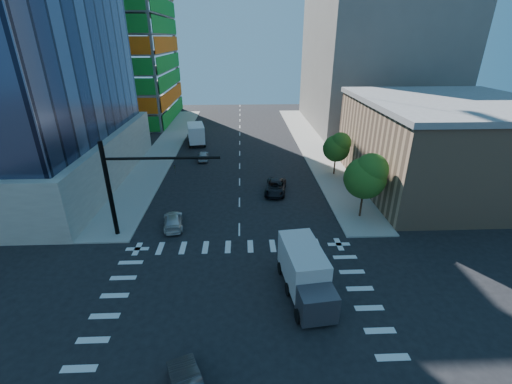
{
  "coord_description": "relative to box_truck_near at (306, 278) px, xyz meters",
  "views": [
    {
      "loc": [
        0.43,
        -16.84,
        17.05
      ],
      "look_at": [
        1.46,
        8.0,
        5.78
      ],
      "focal_mm": 24.0,
      "sensor_mm": 36.0,
      "label": 1
    }
  ],
  "objects": [
    {
      "name": "ground",
      "position": [
        -4.8,
        -2.52,
        -1.48
      ],
      "size": [
        160.0,
        160.0,
        0.0
      ],
      "primitive_type": "plane",
      "color": "black",
      "rests_on": "ground"
    },
    {
      "name": "road_markings",
      "position": [
        -4.8,
        -2.52,
        -1.48
      ],
      "size": [
        20.0,
        20.0,
        0.01
      ],
      "primitive_type": "cube",
      "color": "silver",
      "rests_on": "ground"
    },
    {
      "name": "sidewalk_ne",
      "position": [
        7.7,
        37.48,
        -1.41
      ],
      "size": [
        5.0,
        60.0,
        0.15
      ],
      "primitive_type": "cube",
      "color": "gray",
      "rests_on": "ground"
    },
    {
      "name": "sidewalk_nw",
      "position": [
        -17.3,
        37.48,
        -1.41
      ],
      "size": [
        5.0,
        60.0,
        0.15
      ],
      "primitive_type": "cube",
      "color": "gray",
      "rests_on": "ground"
    },
    {
      "name": "commercial_building",
      "position": [
        20.2,
        19.48,
        3.83
      ],
      "size": [
        20.5,
        22.5,
        10.6
      ],
      "color": "#A07A5D",
      "rests_on": "ground"
    },
    {
      "name": "bg_building_ne",
      "position": [
        22.2,
        52.48,
        12.52
      ],
      "size": [
        24.0,
        30.0,
        28.0
      ],
      "primitive_type": "cube",
      "color": "#645E5A",
      "rests_on": "ground"
    },
    {
      "name": "signal_mast_nw",
      "position": [
        -14.8,
        8.98,
        4.01
      ],
      "size": [
        10.2,
        0.4,
        9.0
      ],
      "color": "black",
      "rests_on": "sidewalk_nw"
    },
    {
      "name": "tree_south",
      "position": [
        7.83,
        11.38,
        3.2
      ],
      "size": [
        4.16,
        4.16,
        6.82
      ],
      "color": "#382316",
      "rests_on": "sidewalk_ne"
    },
    {
      "name": "tree_north",
      "position": [
        8.13,
        23.38,
        2.5
      ],
      "size": [
        3.54,
        3.52,
        5.78
      ],
      "color": "#382316",
      "rests_on": "sidewalk_ne"
    },
    {
      "name": "car_nb_far",
      "position": [
        -0.47,
        18.01,
        -0.78
      ],
      "size": [
        3.16,
        5.41,
        1.41
      ],
      "primitive_type": "imported",
      "rotation": [
        0.0,
        0.0,
        -0.17
      ],
      "color": "black",
      "rests_on": "ground"
    },
    {
      "name": "car_sb_near",
      "position": [
        -11.29,
        10.37,
        -0.85
      ],
      "size": [
        2.49,
        4.61,
        1.27
      ],
      "primitive_type": "imported",
      "rotation": [
        0.0,
        0.0,
        3.31
      ],
      "color": "silver",
      "rests_on": "ground"
    },
    {
      "name": "car_sb_mid",
      "position": [
        -10.31,
        30.44,
        -0.81
      ],
      "size": [
        1.83,
        4.07,
        1.36
      ],
      "primitive_type": "imported",
      "rotation": [
        0.0,
        0.0,
        3.2
      ],
      "color": "#AAAEB2",
      "rests_on": "ground"
    },
    {
      "name": "box_truck_near",
      "position": [
        0.0,
        0.0,
        0.0
      ],
      "size": [
        3.45,
        6.67,
        3.36
      ],
      "rotation": [
        0.0,
        0.0,
        0.12
      ],
      "color": "black",
      "rests_on": "ground"
    },
    {
      "name": "box_truck_far",
      "position": [
        -12.48,
        39.8,
        0.06
      ],
      "size": [
        3.98,
        7.05,
        3.49
      ],
      "rotation": [
        0.0,
        0.0,
        3.32
      ],
      "color": "black",
      "rests_on": "ground"
    }
  ]
}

